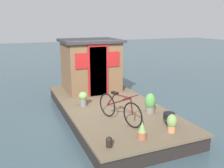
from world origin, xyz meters
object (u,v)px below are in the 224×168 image
bicycle (119,108)px  charcoal_grill (169,116)px  mooring_bollard (109,142)px  potted_plant_fern (172,123)px  potted_plant_mint (142,131)px  houseboat_cabin (91,65)px  potted_plant_rosemary (83,98)px  potted_plant_ivy (150,103)px

bicycle → charcoal_grill: (-0.62, -1.10, -0.16)m
mooring_bollard → potted_plant_fern: bearing=-87.0°
charcoal_grill → mooring_bollard: bearing=105.7°
bicycle → charcoal_grill: bicycle is taller
potted_plant_fern → potted_plant_mint: (-0.03, 0.81, -0.04)m
potted_plant_mint → mooring_bollard: (-0.05, 0.81, -0.07)m
houseboat_cabin → mooring_bollard: houseboat_cabin is taller
charcoal_grill → potted_plant_rosemary: bearing=36.9°
potted_plant_fern → bicycle: bearing=39.6°
charcoal_grill → mooring_bollard: 1.92m
potted_plant_rosemary → charcoal_grill: 2.69m
houseboat_cabin → potted_plant_mint: size_ratio=5.19×
potted_plant_ivy → potted_plant_fern: size_ratio=1.30×
bicycle → potted_plant_ivy: (0.22, -1.06, -0.07)m
potted_plant_mint → bicycle: bearing=3.2°
potted_plant_ivy → charcoal_grill: potted_plant_ivy is taller
bicycle → potted_plant_ivy: bearing=-78.4°
potted_plant_ivy → charcoal_grill: 0.84m
potted_plant_ivy → potted_plant_mint: 1.64m
bicycle → potted_plant_ivy: 1.08m
potted_plant_fern → mooring_bollard: (-0.08, 1.62, -0.11)m
potted_plant_ivy → bicycle: bearing=101.6°
houseboat_cabin → potted_plant_fern: houseboat_cabin is taller
houseboat_cabin → potted_plant_fern: (-4.24, -0.58, -0.73)m
potted_plant_fern → potted_plant_mint: potted_plant_fern is taller
potted_plant_ivy → mooring_bollard: bearing=126.8°
potted_plant_rosemary → mooring_bollard: 2.69m
houseboat_cabin → bicycle: size_ratio=1.35×
houseboat_cabin → potted_plant_rosemary: houseboat_cabin is taller
potted_plant_fern → charcoal_grill: 0.50m
houseboat_cabin → potted_plant_ivy: bearing=-165.5°
potted_plant_mint → potted_plant_fern: bearing=-87.9°
potted_plant_rosemary → charcoal_grill: potted_plant_rosemary is taller
bicycle → potted_plant_ivy: size_ratio=2.71×
houseboat_cabin → charcoal_grill: size_ratio=7.18×
houseboat_cabin → potted_plant_rosemary: (-1.65, 0.80, -0.70)m
potted_plant_rosemary → mooring_bollard: (-2.67, 0.24, -0.14)m
houseboat_cabin → potted_plant_rosemary: 1.97m
houseboat_cabin → charcoal_grill: 3.97m
houseboat_cabin → mooring_bollard: size_ratio=9.21×
potted_plant_ivy → potted_plant_fern: bearing=171.4°
houseboat_cabin → bicycle: houseboat_cabin is taller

